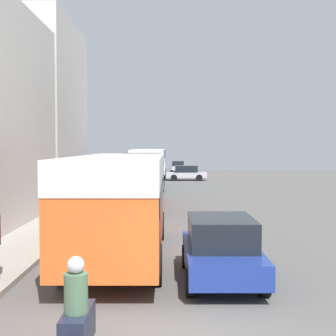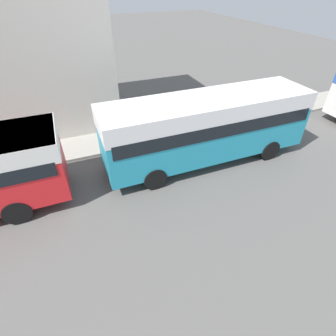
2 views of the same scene
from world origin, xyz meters
name	(u,v)px [view 2 (image 2 of 2)]	position (x,y,z in m)	size (l,w,h in m)	color
building_far_terrace	(3,20)	(-8.95, 22.22, 5.54)	(5.51, 9.26, 11.09)	beige
bus_third_in_line	(207,122)	(-1.84, 29.80, 2.03)	(2.49, 9.48, 3.14)	teal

